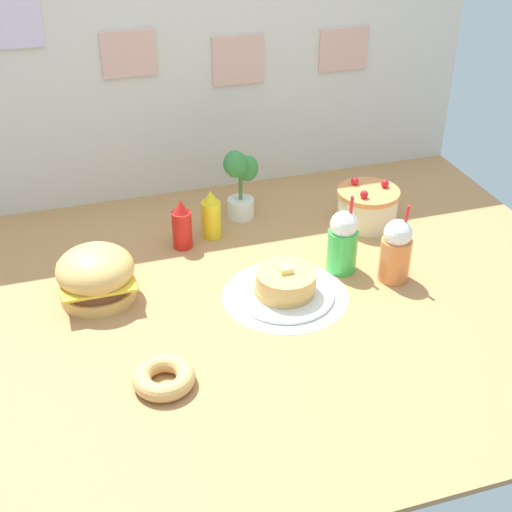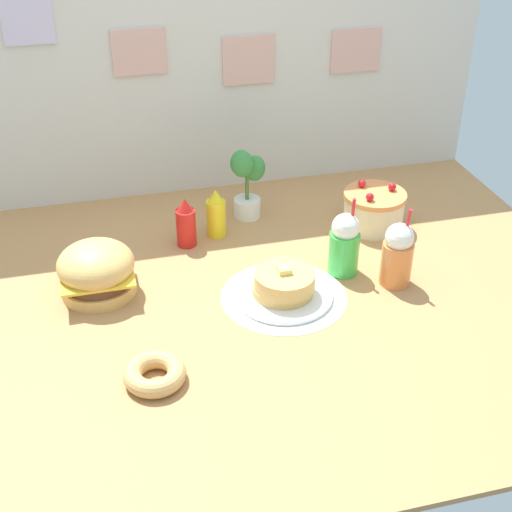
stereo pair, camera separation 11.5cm
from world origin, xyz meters
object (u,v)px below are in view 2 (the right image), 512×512
layer_cake (374,209)px  donut_pink_glaze (155,374)px  orange_float_cup (397,255)px  cream_soda_cup (344,244)px  potted_plant (246,180)px  mustard_bottle (216,214)px  burger (97,270)px  ketchup_bottle (186,224)px  pancake_stack (284,286)px

layer_cake → donut_pink_glaze: bearing=-144.0°
orange_float_cup → donut_pink_glaze: orange_float_cup is taller
cream_soda_cup → donut_pink_glaze: cream_soda_cup is taller
potted_plant → layer_cake: bearing=-23.9°
mustard_bottle → potted_plant: (0.16, 0.12, 0.07)m
burger → layer_cake: (1.13, 0.20, -0.01)m
ketchup_bottle → mustard_bottle: size_ratio=1.00×
pancake_stack → potted_plant: bearing=88.7°
ketchup_bottle → potted_plant: bearing=30.8°
potted_plant → donut_pink_glaze: bearing=-118.6°
pancake_stack → cream_soda_cup: (0.26, 0.10, 0.07)m
potted_plant → burger: bearing=-147.0°
layer_cake → donut_pink_glaze: 1.23m
cream_soda_cup → potted_plant: 0.56m
cream_soda_cup → pancake_stack: bearing=-158.0°
mustard_bottle → burger: bearing=-149.0°
burger → cream_soda_cup: bearing=-5.7°
layer_cake → potted_plant: size_ratio=0.82×
pancake_stack → layer_cake: 0.64m
potted_plant → mustard_bottle: bearing=-141.4°
ketchup_bottle → mustard_bottle: same height
layer_cake → donut_pink_glaze: layer_cake is taller
ketchup_bottle → orange_float_cup: 0.82m
mustard_bottle → ketchup_bottle: bearing=-160.5°
pancake_stack → orange_float_cup: 0.42m
burger → mustard_bottle: bearing=31.0°
burger → potted_plant: 0.77m
ketchup_bottle → potted_plant: potted_plant is taller
donut_pink_glaze → cream_soda_cup: bearing=29.6°
layer_cake → orange_float_cup: bearing=-101.1°
pancake_stack → mustard_bottle: (-0.14, 0.49, 0.05)m
burger → mustard_bottle: mustard_bottle is taller
burger → layer_cake: burger is taller
burger → cream_soda_cup: cream_soda_cup is taller
ketchup_bottle → donut_pink_glaze: size_ratio=1.08×
layer_cake → ketchup_bottle: size_ratio=1.25×
ketchup_bottle → orange_float_cup: size_ratio=0.67×
ketchup_bottle → donut_pink_glaze: (-0.23, -0.76, -0.06)m
burger → ketchup_bottle: bearing=34.6°
layer_cake → cream_soda_cup: cream_soda_cup is taller
mustard_bottle → orange_float_cup: 0.75m
ketchup_bottle → mustard_bottle: bearing=19.5°
cream_soda_cup → potted_plant: size_ratio=0.98×
pancake_stack → cream_soda_cup: cream_soda_cup is taller
layer_cake → orange_float_cup: 0.42m
layer_cake → potted_plant: (-0.48, 0.21, 0.09)m
layer_cake → orange_float_cup: (-0.08, -0.41, 0.04)m
ketchup_bottle → orange_float_cup: orange_float_cup is taller
ketchup_bottle → pancake_stack: bearing=-58.3°
pancake_stack → mustard_bottle: bearing=106.3°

